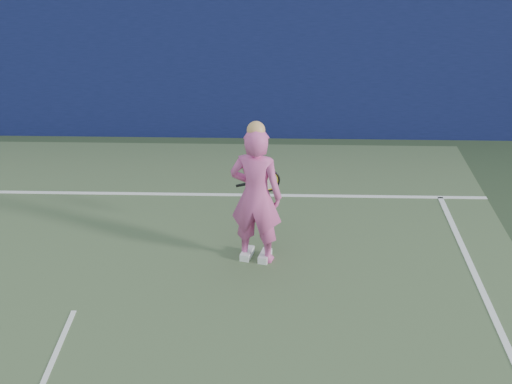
{
  "coord_description": "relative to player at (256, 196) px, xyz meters",
  "views": [
    {
      "loc": [
        2.27,
        -5.64,
        4.9
      ],
      "look_at": [
        2.06,
        2.21,
        0.96
      ],
      "focal_mm": 50.0,
      "sensor_mm": 36.0,
      "label": 1
    }
  ],
  "objects": [
    {
      "name": "player",
      "position": [
        0.0,
        0.0,
        0.0
      ],
      "size": [
        0.75,
        0.58,
        1.89
      ],
      "rotation": [
        0.0,
        0.0,
        2.89
      ],
      "color": "#D8549C",
      "rests_on": "ground"
    },
    {
      "name": "ground",
      "position": [
        -2.06,
        -2.21,
        -0.91
      ],
      "size": [
        80.0,
        80.0,
        0.0
      ],
      "primitive_type": "plane",
      "color": "#2E3F27",
      "rests_on": "ground"
    },
    {
      "name": "backstop_wall",
      "position": [
        -2.06,
        4.29,
        0.34
      ],
      "size": [
        24.0,
        0.4,
        2.5
      ],
      "primitive_type": "cube",
      "color": "#0D143A",
      "rests_on": "ground"
    },
    {
      "name": "racket",
      "position": [
        0.12,
        0.44,
        -0.01
      ],
      "size": [
        0.58,
        0.14,
        0.31
      ],
      "rotation": [
        0.0,
        0.0,
        -0.19
      ],
      "color": "black",
      "rests_on": "ground"
    }
  ]
}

